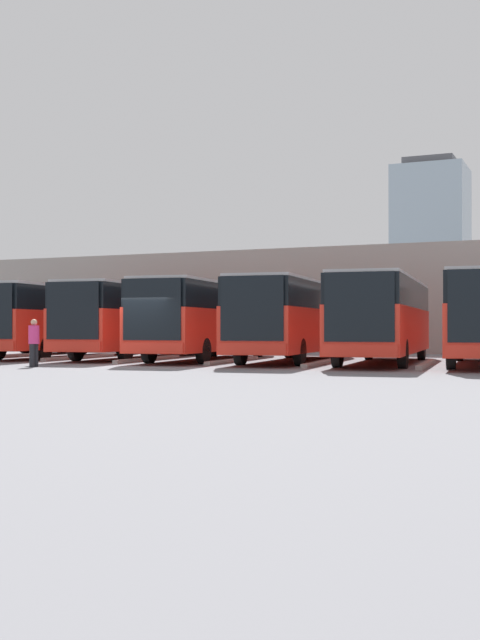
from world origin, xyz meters
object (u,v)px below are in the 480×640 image
at_px(bus_4, 138,318).
at_px(bus_6, 3,319).
at_px(bus_2, 294,317).
at_px(bus_3, 209,317).
at_px(bus_5, 65,318).
at_px(bus_1, 384,316).
at_px(pedestrian, 34,341).

xyz_separation_m(bus_4, bus_6, (7.76, 0.05, 0.00)).
distance_m(bus_2, bus_3, 3.88).
distance_m(bus_4, bus_5, 3.89).
relative_size(bus_1, bus_6, 1.00).
distance_m(bus_3, pedestrian, 8.70).
height_order(bus_4, bus_6, same).
bearing_deg(pedestrian, bus_6, 43.08).
xyz_separation_m(bus_2, bus_3, (3.88, 0.10, 0.00)).
bearing_deg(bus_1, bus_5, -8.08).
xyz_separation_m(bus_1, bus_6, (19.41, -0.87, 0.00)).
bearing_deg(bus_2, pedestrian, 44.09).
bearing_deg(pedestrian, bus_1, -55.77).
height_order(bus_3, pedestrian, bus_3).
bearing_deg(bus_3, bus_4, -15.01).
height_order(bus_2, bus_4, same).
distance_m(bus_1, bus_2, 3.90).
bearing_deg(bus_2, bus_5, -6.94).
relative_size(bus_1, bus_5, 1.00).
height_order(bus_2, bus_3, same).
height_order(bus_1, bus_4, same).
distance_m(bus_3, bus_4, 3.93).
distance_m(bus_1, bus_4, 11.68).
bearing_deg(pedestrian, bus_3, -22.15).
relative_size(bus_1, bus_4, 1.00).
height_order(bus_4, pedestrian, bus_4).
height_order(bus_5, pedestrian, bus_5).
xyz_separation_m(bus_3, bus_6, (11.64, -0.58, 0.00)).
distance_m(bus_1, bus_3, 7.77).
bearing_deg(bus_5, bus_2, 173.06).
bearing_deg(bus_2, bus_1, 168.50).
bearing_deg(bus_3, bus_5, -8.20).
distance_m(bus_1, pedestrian, 13.35).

